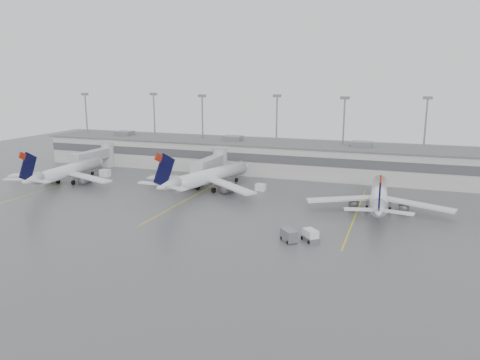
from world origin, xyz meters
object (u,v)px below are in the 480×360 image
(jet_far_left, at_px, (66,171))
(baggage_tug, at_px, (310,237))
(jet_mid_left, at_px, (207,176))
(jet_mid_right, at_px, (379,196))

(jet_far_left, relative_size, baggage_tug, 8.99)
(baggage_tug, bearing_deg, jet_mid_left, 97.36)
(jet_far_left, xyz_separation_m, baggage_tug, (63.95, -20.52, -2.38))
(jet_far_left, height_order, jet_mid_right, jet_far_left)
(jet_mid_left, height_order, baggage_tug, jet_mid_left)
(jet_mid_left, relative_size, jet_mid_right, 1.06)
(jet_far_left, bearing_deg, baggage_tug, -21.14)
(jet_far_left, relative_size, jet_mid_right, 1.01)
(jet_mid_left, bearing_deg, baggage_tug, -25.85)
(jet_mid_left, distance_m, jet_mid_right, 38.03)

